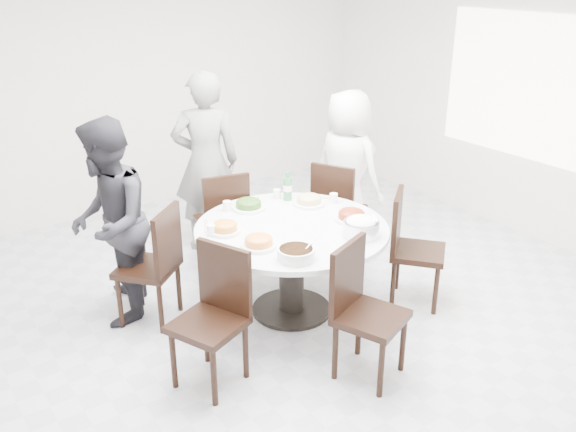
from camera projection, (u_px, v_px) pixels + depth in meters
floor at (285, 318)px, 4.87m from camera, size 6.00×6.00×0.01m
wall_back at (128, 85)px, 6.60m from camera, size 6.00×0.01×2.80m
wall_right at (539, 100)px, 5.91m from camera, size 0.01×6.00×2.80m
window at (539, 90)px, 5.86m from camera, size 0.04×2.20×1.40m
dining_table at (292, 270)px, 4.84m from camera, size 1.50×1.50×0.75m
chair_ne at (339, 208)px, 5.79m from camera, size 0.57×0.57×0.95m
chair_n at (221, 219)px, 5.54m from camera, size 0.49×0.49×0.95m
chair_nw at (147, 265)px, 4.69m from camera, size 0.59×0.59×0.95m
chair_sw at (208, 322)px, 3.96m from camera, size 0.55×0.55×0.95m
chair_s at (371, 315)px, 4.03m from camera, size 0.54×0.54×0.95m
chair_se at (418, 250)px, 4.95m from camera, size 0.59×0.59×0.95m
diner_right at (347, 170)px, 5.89m from camera, size 0.64×0.84×1.55m
diner_middle at (206, 162)px, 5.79m from camera, size 0.75×0.62×1.75m
diner_left at (109, 223)px, 4.62m from camera, size 0.89×0.97×1.61m
dish_greens at (249, 206)px, 5.00m from camera, size 0.27×0.27×0.07m
dish_pale at (309, 201)px, 5.10m from camera, size 0.26×0.26×0.07m
dish_orange at (225, 229)px, 4.58m from camera, size 0.24×0.24×0.06m
dish_redbrown at (351, 217)px, 4.79m from camera, size 0.27×0.27×0.07m
dish_tofu at (259, 243)px, 4.34m from camera, size 0.26×0.26×0.07m
rice_bowl at (361, 229)px, 4.51m from camera, size 0.27×0.27×0.11m
soup_bowl at (296, 254)px, 4.16m from camera, size 0.26×0.26×0.08m
beverage_bottle at (288, 186)px, 5.17m from camera, size 0.07×0.07×0.25m
tea_cups at (253, 197)px, 5.17m from camera, size 0.07×0.07×0.08m
chopsticks at (247, 199)px, 5.21m from camera, size 0.24×0.04×0.01m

